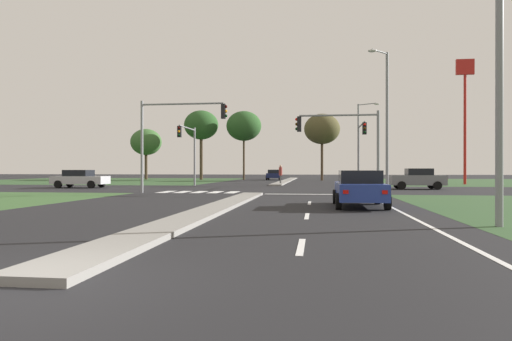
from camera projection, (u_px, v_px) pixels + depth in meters
name	position (u px, v px, depth m)	size (l,w,h in m)	color
ground_plane	(267.00, 189.00, 35.74)	(200.00, 200.00, 0.00)	black
grass_verge_far_left	(103.00, 181.00, 63.35)	(35.00, 35.00, 0.01)	#2D4C28
grass_verge_far_right	(492.00, 182.00, 56.70)	(35.00, 35.00, 0.01)	#2D4C28
median_island_near	(212.00, 209.00, 16.90)	(1.20, 22.00, 0.14)	gray
median_island_far	(287.00, 181.00, 60.52)	(1.20, 36.00, 0.14)	gray
lane_dash_near	(301.00, 247.00, 9.15)	(0.14, 2.00, 0.01)	silver
lane_dash_second	(307.00, 216.00, 15.10)	(0.14, 2.00, 0.01)	silver
lane_dash_third	(309.00, 203.00, 21.05)	(0.14, 2.00, 0.01)	silver
edge_line_right	(399.00, 211.00, 17.00)	(0.14, 24.00, 0.01)	silver
stop_bar_near	(316.00, 194.00, 28.30)	(6.40, 0.50, 0.01)	silver
crosswalk_bar_near	(166.00, 192.00, 31.41)	(0.70, 2.80, 0.01)	silver
crosswalk_bar_second	(183.00, 192.00, 31.26)	(0.70, 2.80, 0.01)	silver
crosswalk_bar_third	(199.00, 192.00, 31.11)	(0.70, 2.80, 0.01)	silver
crosswalk_bar_fourth	(216.00, 192.00, 30.96)	(0.70, 2.80, 0.01)	silver
crosswalk_bar_fifth	(232.00, 192.00, 30.81)	(0.70, 2.80, 0.01)	silver
car_blue_near	(359.00, 188.00, 18.95)	(2.06, 4.63, 1.51)	navy
car_grey_second	(417.00, 179.00, 35.78)	(4.16, 2.04, 1.62)	slate
car_navy_third	(274.00, 175.00, 67.28)	(2.08, 4.46, 1.50)	#161E47
car_silver_fourth	(80.00, 179.00, 38.46)	(4.56, 2.05, 1.50)	#B7B7BC
traffic_signal_near_right	(346.00, 136.00, 28.45)	(5.20, 0.32, 5.18)	gray
traffic_signal_far_left	(189.00, 144.00, 41.36)	(0.32, 5.21, 5.50)	gray
traffic_signal_far_right	(361.00, 142.00, 39.28)	(0.32, 5.48, 5.56)	gray
traffic_signal_near_left	(172.00, 128.00, 29.90)	(5.82, 0.32, 6.07)	gray
street_lamp_near	(500.00, 44.00, 12.50)	(1.16, 2.02, 8.91)	gray
street_lamp_second	(386.00, 114.00, 31.73)	(1.56, 1.59, 9.70)	gray
street_lamp_third	(360.00, 138.00, 53.42)	(2.32, 1.53, 9.20)	gray
pedestrian_at_median	(281.00, 172.00, 46.26)	(0.34, 0.34, 1.87)	#4C4C4C
fastfood_pole_sign	(465.00, 94.00, 47.44)	(1.80, 0.40, 12.97)	red
treeline_near	(146.00, 142.00, 69.95)	(4.70, 4.70, 7.73)	#423323
treeline_second	(201.00, 125.00, 68.33)	(5.10, 5.10, 10.35)	#423323
treeline_third	(244.00, 126.00, 66.74)	(5.10, 5.10, 10.05)	#423323
treeline_fourth	(322.00, 129.00, 63.45)	(4.95, 4.95, 9.27)	#423323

